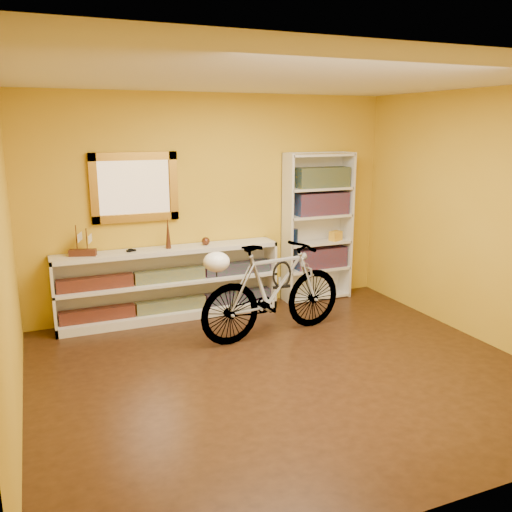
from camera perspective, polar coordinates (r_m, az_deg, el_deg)
name	(u,v)px	position (r m, az deg, el deg)	size (l,w,h in m)	color
floor	(285,372)	(5.12, 3.10, -12.19)	(4.50, 4.00, 0.01)	black
ceiling	(289,78)	(4.62, 3.53, 18.36)	(4.50, 4.00, 0.01)	silver
back_wall	(214,204)	(6.53, -4.44, 5.48)	(4.50, 0.01, 2.60)	gold
left_wall	(3,258)	(4.25, -25.23, -0.23)	(0.01, 4.00, 2.60)	gold
right_wall	(484,218)	(6.02, 23.02, 3.74)	(0.01, 4.00, 2.60)	gold
gilt_mirror	(135,187)	(6.23, -12.74, 7.11)	(0.98, 0.06, 0.78)	#8C6019
wall_socket	(281,280)	(7.07, 2.72, -2.59)	(0.09, 0.01, 0.09)	silver
console_unit	(170,284)	(6.37, -9.11, -2.92)	(2.60, 0.35, 0.85)	silver
cd_row_lower	(171,305)	(6.43, -8.99, -5.15)	(2.50, 0.13, 0.14)	black
cd_row_upper	(170,275)	(6.33, -9.11, -2.01)	(2.50, 0.13, 0.14)	navy
model_ship	(82,241)	(6.09, -17.99, 1.57)	(0.29, 0.11, 0.34)	#3F1C11
toy_car	(131,252)	(6.19, -13.08, 0.46)	(0.00, 0.00, 0.00)	black
bronze_ornament	(168,233)	(6.23, -9.32, 2.46)	(0.06, 0.06, 0.37)	#4E291B
decorative_orb	(206,241)	(6.37, -5.35, 1.58)	(0.10, 0.10, 0.10)	#4E291B
bookcase	(318,227)	(6.98, 6.54, 3.03)	(0.90, 0.30, 1.90)	silver
book_row_a	(320,258)	(7.09, 6.80, -0.16)	(0.70, 0.22, 0.26)	maroon
book_row_b	(322,204)	(6.95, 6.97, 5.53)	(0.70, 0.22, 0.28)	maroon
book_row_c	(322,177)	(6.91, 7.05, 8.28)	(0.70, 0.22, 0.25)	#16374F
travel_mug	(295,236)	(6.82, 4.10, 2.08)	(0.09, 0.09, 0.19)	navy
red_tin	(304,181)	(6.82, 5.07, 7.93)	(0.13, 0.13, 0.17)	maroon
yellow_bag	(336,236)	(7.09, 8.44, 2.13)	(0.16, 0.11, 0.12)	gold
bicycle	(274,290)	(5.77, 1.87, -3.59)	(1.76, 0.45, 1.03)	silver
helmet	(217,262)	(5.35, -4.21, -0.63)	(0.27, 0.26, 0.20)	white
u_lock	(282,274)	(5.77, 2.76, -1.96)	(0.22, 0.22, 0.02)	black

